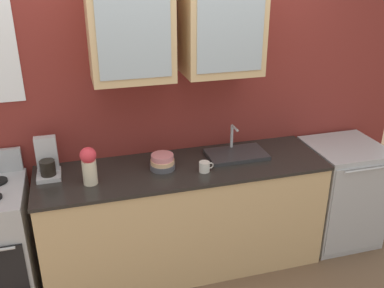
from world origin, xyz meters
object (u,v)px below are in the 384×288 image
at_px(cup_near_sink, 205,167).
at_px(dishwasher, 340,192).
at_px(vase, 89,165).
at_px(coffee_maker, 47,162).
at_px(bowl_stack, 162,162).
at_px(sink_faucet, 236,154).

bearing_deg(cup_near_sink, dishwasher, 5.08).
xyz_separation_m(vase, coffee_maker, (-0.29, 0.21, -0.04)).
height_order(vase, coffee_maker, coffee_maker).
distance_m(cup_near_sink, dishwasher, 1.40).
distance_m(bowl_stack, cup_near_sink, 0.32).
distance_m(sink_faucet, dishwasher, 1.09).
bearing_deg(bowl_stack, dishwasher, -0.57).
relative_size(vase, dishwasher, 0.31).
xyz_separation_m(cup_near_sink, coffee_maker, (-1.12, 0.25, 0.07)).
height_order(dishwasher, coffee_maker, coffee_maker).
xyz_separation_m(sink_faucet, cup_near_sink, (-0.33, -0.19, 0.02)).
bearing_deg(bowl_stack, vase, -170.71).
xyz_separation_m(sink_faucet, vase, (-1.16, -0.15, 0.13)).
xyz_separation_m(sink_faucet, bowl_stack, (-0.62, -0.06, 0.03)).
height_order(cup_near_sink, coffee_maker, coffee_maker).
bearing_deg(coffee_maker, sink_faucet, -2.55).
xyz_separation_m(vase, dishwasher, (2.14, 0.07, -0.60)).
bearing_deg(coffee_maker, bowl_stack, -8.40).
bearing_deg(bowl_stack, cup_near_sink, -24.27).
xyz_separation_m(bowl_stack, dishwasher, (1.60, -0.02, -0.51)).
bearing_deg(vase, coffee_maker, 143.76).
xyz_separation_m(bowl_stack, vase, (-0.54, -0.09, 0.09)).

